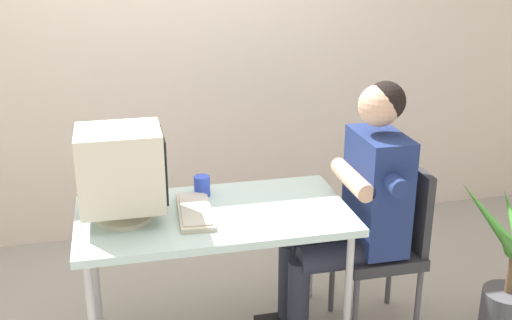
{
  "coord_description": "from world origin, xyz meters",
  "views": [
    {
      "loc": [
        -0.42,
        -2.7,
        2.0
      ],
      "look_at": [
        0.21,
        0.0,
        0.99
      ],
      "focal_mm": 43.55,
      "sensor_mm": 36.0,
      "label": 1
    }
  ],
  "objects_px": {
    "desk": "(214,222)",
    "desk_mug": "(202,186)",
    "crt_monitor": "(121,169)",
    "potted_plant": "(512,271)",
    "keyboard": "(195,211)",
    "office_chair": "(389,239)",
    "person_seated": "(358,202)"
  },
  "relations": [
    {
      "from": "person_seated",
      "to": "desk",
      "type": "bearing_deg",
      "value": 176.13
    },
    {
      "from": "crt_monitor",
      "to": "desk_mug",
      "type": "relative_size",
      "value": 4.24
    },
    {
      "from": "crt_monitor",
      "to": "office_chair",
      "type": "bearing_deg",
      "value": -2.49
    },
    {
      "from": "crt_monitor",
      "to": "keyboard",
      "type": "xyz_separation_m",
      "value": [
        0.33,
        -0.01,
        -0.24
      ]
    },
    {
      "from": "keyboard",
      "to": "potted_plant",
      "type": "bearing_deg",
      "value": -8.84
    },
    {
      "from": "keyboard",
      "to": "office_chair",
      "type": "height_order",
      "value": "office_chair"
    },
    {
      "from": "person_seated",
      "to": "office_chair",
      "type": "bearing_deg",
      "value": -0.0
    },
    {
      "from": "keyboard",
      "to": "person_seated",
      "type": "relative_size",
      "value": 0.32
    },
    {
      "from": "desk",
      "to": "desk_mug",
      "type": "xyz_separation_m",
      "value": [
        -0.03,
        0.22,
        0.11
      ]
    },
    {
      "from": "desk",
      "to": "potted_plant",
      "type": "relative_size",
      "value": 1.57
    },
    {
      "from": "crt_monitor",
      "to": "office_chair",
      "type": "xyz_separation_m",
      "value": [
        1.33,
        -0.06,
        -0.48
      ]
    },
    {
      "from": "keyboard",
      "to": "office_chair",
      "type": "relative_size",
      "value": 0.48
    },
    {
      "from": "desk_mug",
      "to": "keyboard",
      "type": "bearing_deg",
      "value": -107.38
    },
    {
      "from": "desk",
      "to": "office_chair",
      "type": "bearing_deg",
      "value": -3.07
    },
    {
      "from": "desk",
      "to": "person_seated",
      "type": "xyz_separation_m",
      "value": [
        0.72,
        -0.05,
        0.05
      ]
    },
    {
      "from": "keyboard",
      "to": "person_seated",
      "type": "height_order",
      "value": "person_seated"
    },
    {
      "from": "desk",
      "to": "desk_mug",
      "type": "distance_m",
      "value": 0.24
    },
    {
      "from": "keyboard",
      "to": "person_seated",
      "type": "xyz_separation_m",
      "value": [
        0.81,
        -0.05,
        -0.02
      ]
    },
    {
      "from": "desk",
      "to": "crt_monitor",
      "type": "height_order",
      "value": "crt_monitor"
    },
    {
      "from": "desk",
      "to": "desk_mug",
      "type": "height_order",
      "value": "desk_mug"
    },
    {
      "from": "person_seated",
      "to": "desk_mug",
      "type": "relative_size",
      "value": 12.83
    },
    {
      "from": "desk_mug",
      "to": "potted_plant",
      "type": "bearing_deg",
      "value": -16.91
    },
    {
      "from": "keyboard",
      "to": "desk_mug",
      "type": "bearing_deg",
      "value": 72.62
    },
    {
      "from": "potted_plant",
      "to": "keyboard",
      "type": "bearing_deg",
      "value": 171.16
    },
    {
      "from": "office_chair",
      "to": "person_seated",
      "type": "distance_m",
      "value": 0.29
    },
    {
      "from": "crt_monitor",
      "to": "office_chair",
      "type": "distance_m",
      "value": 1.41
    },
    {
      "from": "crt_monitor",
      "to": "person_seated",
      "type": "distance_m",
      "value": 1.17
    },
    {
      "from": "potted_plant",
      "to": "desk_mug",
      "type": "height_order",
      "value": "desk_mug"
    },
    {
      "from": "office_chair",
      "to": "potted_plant",
      "type": "xyz_separation_m",
      "value": [
        0.61,
        -0.2,
        -0.16
      ]
    },
    {
      "from": "keyboard",
      "to": "potted_plant",
      "type": "xyz_separation_m",
      "value": [
        1.61,
        -0.25,
        -0.4
      ]
    },
    {
      "from": "keyboard",
      "to": "office_chair",
      "type": "xyz_separation_m",
      "value": [
        1.0,
        -0.05,
        -0.24
      ]
    },
    {
      "from": "crt_monitor",
      "to": "potted_plant",
      "type": "height_order",
      "value": "crt_monitor"
    }
  ]
}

